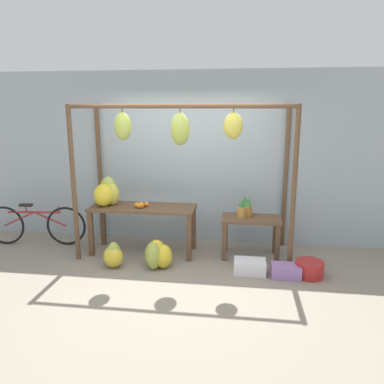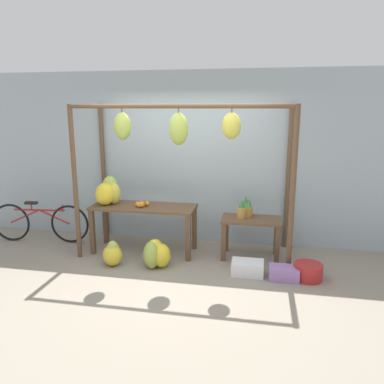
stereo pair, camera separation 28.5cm
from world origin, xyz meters
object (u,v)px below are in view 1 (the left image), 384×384
Objects in this scene: orange_pile at (141,205)px; blue_bucket at (309,269)px; banana_pile_ground_left at (113,256)px; parked_bicycle at (35,225)px; banana_pile_ground_right at (157,255)px; fruit_crate_white at (250,267)px; fruit_crate_purple at (286,271)px; banana_pile_on_table at (107,193)px; pineapple_cluster at (245,209)px.

orange_pile is 0.55× the size of blue_bucket.
parked_bicycle is at bearing 155.94° from banana_pile_ground_left.
banana_pile_ground_right is at bearing 5.82° from banana_pile_ground_left.
fruit_crate_white is 0.48m from fruit_crate_purple.
banana_pile_on_table is 3.14m from blue_bucket.
blue_bucket is at bearing -8.50° from parked_bicycle.
orange_pile is at bearing -4.54° from parked_bicycle.
pineapple_cluster is 0.72× the size of fruit_crate_white.
banana_pile_ground_left is 0.92× the size of fruit_crate_white.
pineapple_cluster reaches higher than orange_pile.
fruit_crate_white is at bearing 1.68° from banana_pile_ground_left.
banana_pile_on_table reaches higher than banana_pile_ground_left.
banana_pile_on_table is at bearing 148.25° from banana_pile_ground_right.
pineapple_cluster is at bearing 96.30° from fruit_crate_white.
parked_bicycle reaches higher than blue_bucket.
banana_pile_ground_right is at bearing -31.75° from banana_pile_on_table.
banana_pile_ground_left is at bearing -115.54° from orange_pile.
banana_pile_on_table is at bearing 114.43° from banana_pile_ground_left.
orange_pile is at bearing 165.42° from fruit_crate_purple.
banana_pile_ground_right is at bearing 179.70° from fruit_crate_white.
parked_bicycle is 4.31× the size of fruit_crate_purple.
fruit_crate_white is 3.55m from parked_bicycle.
orange_pile is at bearing 163.11° from fruit_crate_white.
banana_pile_on_table is 1.02m from banana_pile_ground_left.
orange_pile is 0.87m from banana_pile_ground_left.
orange_pile is at bearing 125.29° from banana_pile_ground_right.
blue_bucket is 0.32m from fruit_crate_purple.
fruit_crate_purple is at bearing -14.58° from orange_pile.
orange_pile is 1.85m from fruit_crate_white.
fruit_crate_purple is (2.39, 0.00, -0.08)m from banana_pile_ground_left.
banana_pile_on_table is at bearing -3.78° from parked_bicycle.
fruit_crate_white is at bearing -16.89° from orange_pile.
banana_pile_ground_left is 2.70m from blue_bucket.
pineapple_cluster reaches higher than banana_pile_ground_right.
banana_pile_ground_right is (0.61, 0.06, 0.02)m from banana_pile_ground_left.
banana_pile_ground_left is (-0.27, -0.56, -0.61)m from orange_pile.
parked_bicycle is (-3.48, 0.65, 0.25)m from fruit_crate_white.
banana_pile_on_table reaches higher than parked_bicycle.
blue_bucket reaches higher than fruit_crate_white.
parked_bicycle is (-1.84, 0.15, -0.44)m from orange_pile.
banana_pile_ground_right is at bearing -16.29° from parked_bicycle.
blue_bucket is at bearing -11.43° from orange_pile.
banana_pile_ground_left reaches higher than fruit_crate_white.
banana_pile_on_table is at bearing -176.77° from pineapple_cluster.
blue_bucket is at bearing 10.81° from fruit_crate_purple.
parked_bicycle reaches higher than fruit_crate_white.
pineapple_cluster is 0.93m from fruit_crate_white.
banana_pile_ground_right reaches higher than fruit_crate_purple.
orange_pile is 1.58m from pineapple_cluster.
banana_pile_ground_left is (-1.84, -0.74, -0.56)m from pineapple_cluster.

